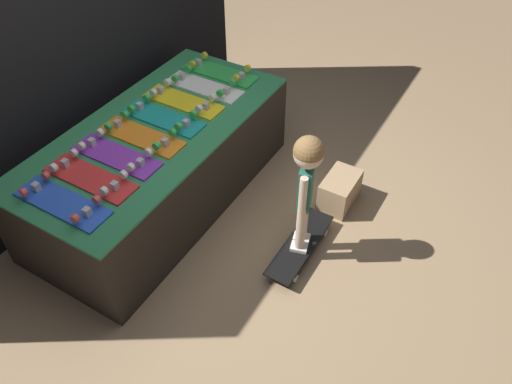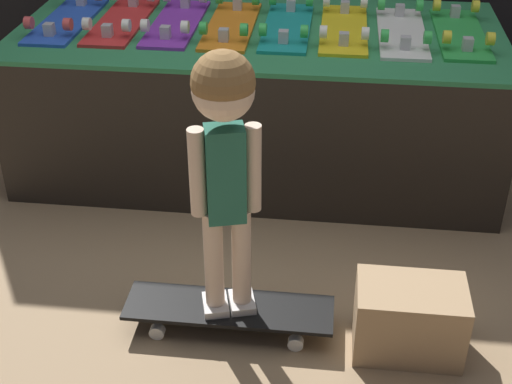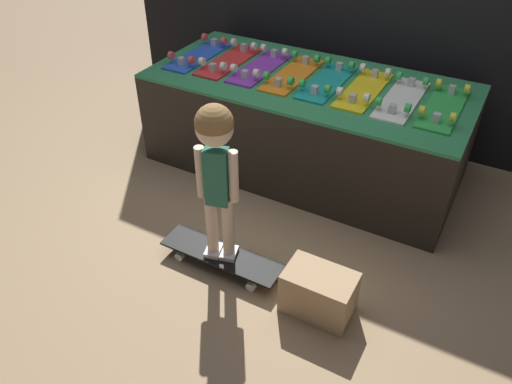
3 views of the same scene
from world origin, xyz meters
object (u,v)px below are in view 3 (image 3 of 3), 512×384
object	(u,v)px
skateboard_orange_on_rack	(292,74)
skateboard_green_on_rack	(444,106)
skateboard_purple_on_rack	(260,66)
skateboard_on_floor	(222,256)
storage_box	(319,293)
skateboard_yellow_on_rack	(364,89)
skateboard_red_on_rack	(229,60)
skateboard_teal_on_rack	(327,81)
skateboard_blue_on_rack	(199,54)
child	(216,157)
skateboard_white_on_rack	(402,98)

from	to	relation	value
skateboard_orange_on_rack	skateboard_green_on_rack	xyz separation A→B (m)	(0.98, 0.01, 0.00)
skateboard_green_on_rack	skateboard_orange_on_rack	bearing A→B (deg)	-179.49
skateboard_purple_on_rack	skateboard_green_on_rack	xyz separation A→B (m)	(1.23, 0.00, 0.00)
skateboard_orange_on_rack	skateboard_on_floor	bearing A→B (deg)	-82.54
skateboard_green_on_rack	storage_box	bearing A→B (deg)	-100.77
skateboard_yellow_on_rack	skateboard_on_floor	world-z (taller)	skateboard_yellow_on_rack
skateboard_red_on_rack	skateboard_teal_on_rack	xyz separation A→B (m)	(0.74, 0.01, 0.00)
skateboard_blue_on_rack	storage_box	xyz separation A→B (m)	(1.49, -1.18, -0.55)
skateboard_red_on_rack	child	size ratio (longest dim) A/B	0.69
skateboard_teal_on_rack	skateboard_yellow_on_rack	size ratio (longest dim) A/B	1.00
skateboard_green_on_rack	storage_box	xyz separation A→B (m)	(-0.23, -1.21, -0.55)
skateboard_orange_on_rack	skateboard_on_floor	size ratio (longest dim) A/B	0.88
skateboard_purple_on_rack	storage_box	bearing A→B (deg)	-50.44
skateboard_red_on_rack	skateboard_green_on_rack	distance (m)	1.47
skateboard_blue_on_rack	skateboard_yellow_on_rack	bearing A→B (deg)	1.40
skateboard_blue_on_rack	skateboard_purple_on_rack	bearing A→B (deg)	2.66
skateboard_teal_on_rack	skateboard_on_floor	bearing A→B (deg)	-94.47
skateboard_on_floor	skateboard_purple_on_rack	bearing A→B (deg)	108.74
skateboard_white_on_rack	skateboard_red_on_rack	bearing A→B (deg)	179.92
skateboard_red_on_rack	storage_box	world-z (taller)	skateboard_red_on_rack
skateboard_white_on_rack	skateboard_green_on_rack	world-z (taller)	same
skateboard_blue_on_rack	skateboard_green_on_rack	size ratio (longest dim) A/B	1.00
skateboard_teal_on_rack	skateboard_green_on_rack	xyz separation A→B (m)	(0.74, -0.00, 0.00)
skateboard_on_floor	storage_box	xyz separation A→B (m)	(0.60, -0.03, 0.05)
skateboard_blue_on_rack	skateboard_purple_on_rack	xyz separation A→B (m)	(0.49, 0.02, 0.00)
skateboard_white_on_rack	skateboard_purple_on_rack	bearing A→B (deg)	179.43
skateboard_orange_on_rack	skateboard_green_on_rack	size ratio (longest dim) A/B	1.00
skateboard_purple_on_rack	skateboard_teal_on_rack	distance (m)	0.49
skateboard_white_on_rack	child	bearing A→B (deg)	-116.58
skateboard_white_on_rack	skateboard_blue_on_rack	bearing A→B (deg)	-179.49
skateboard_orange_on_rack	storage_box	distance (m)	1.52
skateboard_orange_on_rack	skateboard_white_on_rack	xyz separation A→B (m)	(0.74, -0.01, 0.00)
skateboard_yellow_on_rack	child	xyz separation A→B (m)	(-0.34, -1.18, 0.05)
skateboard_yellow_on_rack	storage_box	distance (m)	1.36
skateboard_on_floor	skateboard_orange_on_rack	bearing A→B (deg)	97.46
skateboard_purple_on_rack	skateboard_orange_on_rack	distance (m)	0.25
skateboard_red_on_rack	child	distance (m)	1.33
skateboard_teal_on_rack	child	size ratio (longest dim) A/B	0.69
skateboard_red_on_rack	skateboard_green_on_rack	world-z (taller)	same
skateboard_red_on_rack	skateboard_green_on_rack	bearing A→B (deg)	0.49
storage_box	skateboard_orange_on_rack	bearing A→B (deg)	122.00
storage_box	skateboard_white_on_rack	bearing A→B (deg)	90.72
skateboard_green_on_rack	skateboard_on_floor	size ratio (longest dim) A/B	0.88
skateboard_blue_on_rack	skateboard_green_on_rack	distance (m)	1.72
skateboard_purple_on_rack	storage_box	xyz separation A→B (m)	(1.00, -1.21, -0.55)
skateboard_white_on_rack	skateboard_on_floor	distance (m)	1.44
skateboard_orange_on_rack	skateboard_yellow_on_rack	bearing A→B (deg)	1.32
skateboard_blue_on_rack	skateboard_on_floor	xyz separation A→B (m)	(0.89, -1.15, -0.60)
skateboard_white_on_rack	storage_box	xyz separation A→B (m)	(0.02, -1.20, -0.55)
skateboard_blue_on_rack	skateboard_yellow_on_rack	size ratio (longest dim) A/B	1.00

